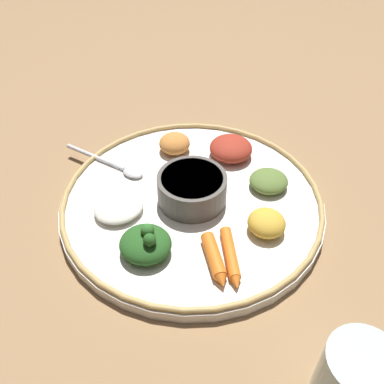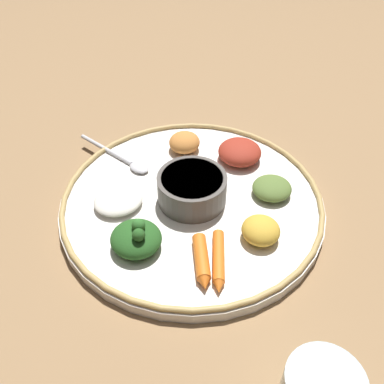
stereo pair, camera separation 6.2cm
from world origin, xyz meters
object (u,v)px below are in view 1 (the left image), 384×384
object	(u,v)px
spoon	(116,166)
carrot_outer	(231,257)
greens_pile	(146,243)
carrot_near_spoon	(215,259)
drinking_glass	(352,384)
center_bowl	(192,188)

from	to	relation	value
spoon	carrot_outer	bearing A→B (deg)	158.05
spoon	greens_pile	world-z (taller)	greens_pile
carrot_near_spoon	spoon	bearing A→B (deg)	-26.37
carrot_near_spoon	drinking_glass	distance (m)	0.20
drinking_glass	spoon	bearing A→B (deg)	-26.41
center_bowl	carrot_outer	distance (m)	0.12
spoon	center_bowl	bearing A→B (deg)	174.31
carrot_outer	greens_pile	bearing A→B (deg)	18.11
greens_pile	carrot_near_spoon	world-z (taller)	greens_pile
carrot_outer	drinking_glass	xyz separation A→B (m)	(-0.17, 0.10, 0.01)
drinking_glass	greens_pile	bearing A→B (deg)	-14.63
carrot_near_spoon	carrot_outer	world-z (taller)	carrot_near_spoon
carrot_near_spoon	center_bowl	bearing A→B (deg)	-50.75
carrot_outer	drinking_glass	bearing A→B (deg)	147.85
spoon	greens_pile	bearing A→B (deg)	135.39
greens_pile	carrot_outer	world-z (taller)	greens_pile
greens_pile	drinking_glass	xyz separation A→B (m)	(-0.27, 0.07, 0.01)
spoon	drinking_glass	distance (m)	0.45
greens_pile	drinking_glass	world-z (taller)	drinking_glass
greens_pile	center_bowl	bearing A→B (deg)	-95.44
spoon	carrot_near_spoon	bearing A→B (deg)	153.63
center_bowl	carrot_near_spoon	world-z (taller)	center_bowl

